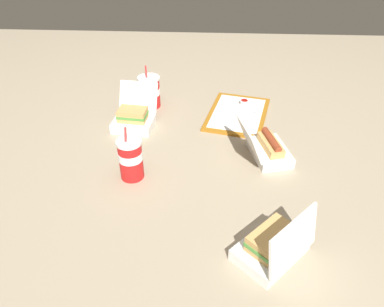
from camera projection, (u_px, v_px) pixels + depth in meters
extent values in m
plane|color=gray|center=(205.00, 167.00, 1.43)|extent=(3.20, 3.20, 0.00)
cube|color=#A56619|center=(237.00, 114.00, 1.75)|extent=(0.42, 0.34, 0.01)
cube|color=white|center=(238.00, 113.00, 1.75)|extent=(0.37, 0.29, 0.00)
cylinder|color=white|center=(244.00, 103.00, 1.80)|extent=(0.04, 0.04, 0.02)
cylinder|color=#9E140F|center=(244.00, 101.00, 1.80)|extent=(0.03, 0.03, 0.01)
cube|color=white|center=(228.00, 111.00, 1.76)|extent=(0.12, 0.12, 0.00)
cube|color=white|center=(255.00, 109.00, 1.77)|extent=(0.11, 0.02, 0.00)
cube|color=white|center=(270.00, 250.00, 1.08)|extent=(0.24, 0.24, 0.04)
cube|color=white|center=(294.00, 241.00, 0.99)|extent=(0.17, 0.16, 0.14)
cube|color=tan|center=(271.00, 243.00, 1.07)|extent=(0.16, 0.16, 0.02)
cube|color=#4C933D|center=(272.00, 239.00, 1.06)|extent=(0.17, 0.16, 0.01)
cube|color=tan|center=(273.00, 235.00, 1.05)|extent=(0.16, 0.16, 0.02)
cube|color=white|center=(134.00, 124.00, 1.65)|extent=(0.15, 0.19, 0.04)
cube|color=white|center=(138.00, 97.00, 1.69)|extent=(0.09, 0.18, 0.13)
cube|color=tan|center=(133.00, 118.00, 1.64)|extent=(0.09, 0.13, 0.02)
cube|color=#4C933D|center=(133.00, 115.00, 1.63)|extent=(0.10, 0.13, 0.01)
cube|color=tan|center=(132.00, 111.00, 1.62)|extent=(0.09, 0.13, 0.02)
cube|color=white|center=(269.00, 152.00, 1.48)|extent=(0.22, 0.17, 0.04)
cube|color=white|center=(249.00, 138.00, 1.42)|extent=(0.20, 0.10, 0.12)
cube|color=tan|center=(271.00, 145.00, 1.46)|extent=(0.16, 0.09, 0.03)
cylinder|color=brown|center=(271.00, 140.00, 1.44)|extent=(0.15, 0.06, 0.03)
cylinder|color=yellow|center=(272.00, 138.00, 1.44)|extent=(0.12, 0.04, 0.01)
cylinder|color=red|center=(150.00, 93.00, 1.79)|extent=(0.10, 0.10, 0.14)
cylinder|color=white|center=(149.00, 91.00, 1.78)|extent=(0.10, 0.10, 0.03)
cylinder|color=white|center=(148.00, 78.00, 1.74)|extent=(0.11, 0.11, 0.01)
cylinder|color=red|center=(146.00, 72.00, 1.72)|extent=(0.01, 0.01, 0.06)
cylinder|color=red|center=(131.00, 160.00, 1.34)|extent=(0.09, 0.09, 0.15)
cylinder|color=white|center=(130.00, 155.00, 1.33)|extent=(0.09, 0.09, 0.03)
cylinder|color=white|center=(129.00, 142.00, 1.30)|extent=(0.09, 0.09, 0.01)
cylinder|color=red|center=(125.00, 135.00, 1.27)|extent=(0.01, 0.01, 0.06)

